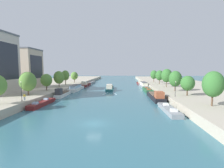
{
  "coord_description": "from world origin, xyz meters",
  "views": [
    {
      "loc": [
        5.12,
        -27.35,
        9.69
      ],
      "look_at": [
        0.0,
        47.33,
        2.56
      ],
      "focal_mm": 25.73,
      "sensor_mm": 36.0,
      "label": 1
    }
  ],
  "objects": [
    {
      "name": "tree_right_past_mid",
      "position": [
        23.65,
        55.47,
        6.34
      ],
      "size": [
        4.15,
        4.15,
        7.02
      ],
      "color": "brown",
      "rests_on": "quay_right"
    },
    {
      "name": "tree_left_nearest",
      "position": [
        -22.79,
        40.78,
        5.91
      ],
      "size": [
        4.53,
        4.53,
        6.85
      ],
      "color": "brown",
      "rests_on": "quay_left"
    },
    {
      "name": "lamppost_right_bank",
      "position": [
        19.94,
        18.75,
        4.21
      ],
      "size": [
        0.28,
        0.28,
        4.28
      ],
      "color": "black",
      "rests_on": "quay_right"
    },
    {
      "name": "wake_behind_barge",
      "position": [
        0.13,
        34.59,
        0.01
      ],
      "size": [
        5.6,
        6.0,
        0.03
      ],
      "color": "#A5D1DB",
      "rests_on": "ground"
    },
    {
      "name": "moored_boat_left_end",
      "position": [
        -15.69,
        61.01,
        0.94
      ],
      "size": [
        3.6,
        15.42,
        3.15
      ],
      "color": "maroon",
      "rests_on": "ground"
    },
    {
      "name": "tree_right_nearest",
      "position": [
        24.01,
        20.76,
        5.47
      ],
      "size": [
        3.97,
        3.97,
        5.81
      ],
      "color": "brown",
      "rests_on": "quay_right"
    },
    {
      "name": "ground_plane",
      "position": [
        0.0,
        0.0,
        0.0
      ],
      "size": [
        400.0,
        400.0,
        0.0
      ],
      "primitive_type": "plane",
      "color": "#336675"
    },
    {
      "name": "lamppost_left_bank",
      "position": [
        -19.46,
        9.58,
        4.48
      ],
      "size": [
        0.28,
        0.28,
        4.81
      ],
      "color": "black",
      "rests_on": "quay_left"
    },
    {
      "name": "moored_boat_left_lone",
      "position": [
        -15.85,
        42.87,
        1.09
      ],
      "size": [
        3.34,
        15.88,
        2.59
      ],
      "color": "silver",
      "rests_on": "ground"
    },
    {
      "name": "barge_midriver",
      "position": [
        -0.96,
        46.35,
        0.88
      ],
      "size": [
        3.83,
        17.5,
        2.99
      ],
      "color": "#23666B",
      "rests_on": "ground"
    },
    {
      "name": "tree_right_by_lamp",
      "position": [
        23.52,
        30.4,
        6.19
      ],
      "size": [
        4.4,
        4.4,
        7.12
      ],
      "color": "brown",
      "rests_on": "quay_right"
    },
    {
      "name": "moored_boat_right_near",
      "position": [
        15.61,
        24.05,
        0.96
      ],
      "size": [
        3.28,
        16.27,
        3.14
      ],
      "color": "black",
      "rests_on": "ground"
    },
    {
      "name": "person_on_quay",
      "position": [
        -19.59,
        10.89,
        2.78
      ],
      "size": [
        0.45,
        0.36,
        1.62
      ],
      "color": "navy",
      "rests_on": "quay_left"
    },
    {
      "name": "tree_left_distant",
      "position": [
        -22.73,
        17.68,
        5.97
      ],
      "size": [
        4.73,
        4.73,
        6.97
      ],
      "color": "brown",
      "rests_on": "quay_left"
    },
    {
      "name": "tree_left_third",
      "position": [
        -22.41,
        61.86,
        5.7
      ],
      "size": [
        4.03,
        4.03,
        6.09
      ],
      "color": "brown",
      "rests_on": "quay_left"
    },
    {
      "name": "moored_boat_left_upstream",
      "position": [
        -15.87,
        77.94,
        0.65
      ],
      "size": [
        2.8,
        14.73,
        2.34
      ],
      "color": "gray",
      "rests_on": "ground"
    },
    {
      "name": "tree_right_third",
      "position": [
        22.98,
        66.91,
        6.29
      ],
      "size": [
        3.98,
        3.98,
        6.95
      ],
      "color": "brown",
      "rests_on": "quay_right"
    },
    {
      "name": "quay_right",
      "position": [
        35.99,
        55.0,
        0.93
      ],
      "size": [
        36.0,
        170.0,
        1.85
      ],
      "primitive_type": "cube",
      "color": "#B2A893",
      "rests_on": "ground"
    },
    {
      "name": "tree_right_distant",
      "position": [
        23.9,
        7.29,
        6.48
      ],
      "size": [
        4.2,
        4.2,
        7.36
      ],
      "color": "brown",
      "rests_on": "quay_right"
    },
    {
      "name": "tree_left_far",
      "position": [
        -22.69,
        29.03,
        5.58
      ],
      "size": [
        4.07,
        4.07,
        6.02
      ],
      "color": "brown",
      "rests_on": "quay_left"
    },
    {
      "name": "tree_right_second",
      "position": [
        24.0,
        43.46,
        6.74
      ],
      "size": [
        4.63,
        4.63,
        7.76
      ],
      "color": "brown",
      "rests_on": "quay_right"
    },
    {
      "name": "moored_boat_left_midway",
      "position": [
        -16.29,
        13.24,
        0.57
      ],
      "size": [
        2.28,
        12.02,
        2.18
      ],
      "color": "maroon",
      "rests_on": "ground"
    },
    {
      "name": "moored_boat_right_end",
      "position": [
        15.53,
        9.04,
        0.52
      ],
      "size": [
        2.64,
        12.27,
        2.08
      ],
      "color": "gray",
      "rests_on": "ground"
    },
    {
      "name": "moored_boat_right_upstream",
      "position": [
        15.76,
        42.57,
        0.58
      ],
      "size": [
        2.92,
        13.91,
        2.2
      ],
      "color": "#235633",
      "rests_on": "ground"
    },
    {
      "name": "tree_left_past_mid",
      "position": [
        -23.29,
        50.04,
        6.42
      ],
      "size": [
        3.85,
        3.85,
        7.08
      ],
      "color": "brown",
      "rests_on": "quay_left"
    },
    {
      "name": "moored_boat_left_downstream",
      "position": [
        -16.24,
        27.45,
        0.94
      ],
      "size": [
        2.9,
        12.76,
        3.24
      ],
      "color": "silver",
      "rests_on": "ground"
    },
    {
      "name": "moored_boat_right_far",
      "position": [
        15.47,
        73.81,
        0.86
      ],
      "size": [
        2.47,
        13.85,
        2.96
      ],
      "color": "maroon",
      "rests_on": "ground"
    },
    {
      "name": "moored_boat_right_lone",
      "position": [
        16.06,
        58.5,
        1.14
      ],
      "size": [
        3.65,
        16.29,
        2.73
      ],
      "color": "gray",
      "rests_on": "ground"
    },
    {
      "name": "building_left_tall",
      "position": [
        -35.61,
        37.19,
        9.91
      ],
      "size": [
        10.31,
        11.64,
        16.08
      ],
      "color": "#B2A38E",
      "rests_on": "quay_left"
    },
    {
      "name": "quay_left",
      "position": [
        -35.99,
        55.0,
        0.93
      ],
      "size": [
        36.0,
        170.0,
        1.85
      ],
      "primitive_type": "cube",
      "color": "#B2A893",
      "rests_on": "ground"
    }
  ]
}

